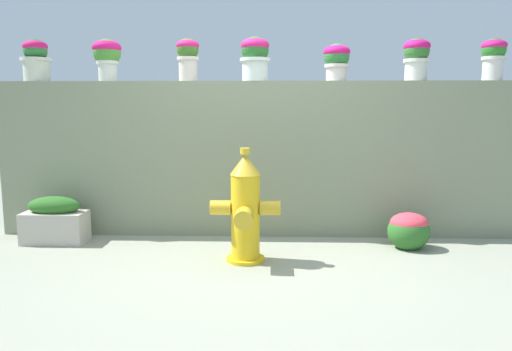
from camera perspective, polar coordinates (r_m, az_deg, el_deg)
ground_plane at (r=4.04m, az=0.04°, el=-10.35°), size 24.00×24.00×0.00m
stone_wall at (r=4.84m, az=0.41°, el=2.00°), size 5.15×0.30×1.52m
potted_plant_0 at (r=5.35m, az=-24.57°, el=12.48°), size 0.29×0.29×0.41m
potted_plant_1 at (r=5.08m, az=-17.19°, el=13.50°), size 0.28×0.28×0.41m
potted_plant_2 at (r=4.91m, az=-8.06°, el=13.89°), size 0.22×0.22×0.42m
potted_plant_3 at (r=4.80m, az=-0.11°, el=13.99°), size 0.29×0.29×0.43m
potted_plant_4 at (r=4.84m, az=9.50°, el=13.43°), size 0.26×0.26×0.36m
potted_plant_5 at (r=5.02m, az=18.44°, el=13.32°), size 0.25×0.25×0.41m
potted_plant_6 at (r=5.24m, az=26.26°, el=12.68°), size 0.23×0.23×0.40m
fire_hydrant at (r=3.99m, az=-1.28°, el=-4.12°), size 0.58×0.47×0.95m
flower_bush_left at (r=4.61m, az=17.60°, el=-6.05°), size 0.38×0.34×0.35m
planter_box at (r=4.96m, az=-22.68°, el=-4.95°), size 0.58×0.29×0.44m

